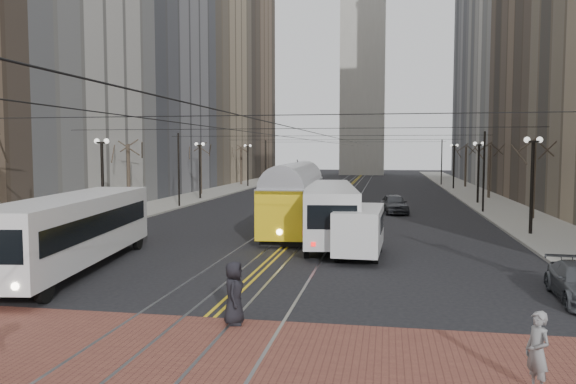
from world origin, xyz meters
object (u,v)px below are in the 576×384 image
at_px(sedan_grey, 394,204).
at_px(transit_bus, 73,234).
at_px(streetcar, 295,204).
at_px(cargo_van, 359,232).
at_px(clock_tower, 364,0).
at_px(rear_bus, 329,214).
at_px(pedestrian_a, 234,293).
at_px(pedestrian_b, 537,352).

bearing_deg(sedan_grey, transit_bus, -128.35).
relative_size(streetcar, cargo_van, 2.63).
height_order(clock_tower, transit_bus, clock_tower).
xyz_separation_m(rear_bus, sedan_grey, (3.73, 15.00, -0.79)).
xyz_separation_m(transit_bus, sedan_grey, (13.60, 24.35, -0.80)).
relative_size(streetcar, sedan_grey, 3.08).
height_order(streetcar, pedestrian_a, streetcar).
bearing_deg(pedestrian_a, rear_bus, -11.93).
xyz_separation_m(transit_bus, rear_bus, (9.87, 9.35, -0.00)).
distance_m(sedan_grey, pedestrian_a, 30.69).
xyz_separation_m(cargo_van, sedan_grey, (1.84, 19.17, -0.40)).
distance_m(streetcar, pedestrian_b, 24.56).
distance_m(streetcar, pedestrian_a, 19.54).
relative_size(clock_tower, cargo_van, 12.36).
height_order(streetcar, sedan_grey, streetcar).
height_order(streetcar, pedestrian_b, streetcar).
relative_size(rear_bus, pedestrian_a, 6.47).
height_order(clock_tower, pedestrian_a, clock_tower).
xyz_separation_m(rear_bus, cargo_van, (1.89, -4.16, -0.39)).
distance_m(transit_bus, pedestrian_b, 18.70).
relative_size(streetcar, pedestrian_b, 8.08).
bearing_deg(cargo_van, clock_tower, 94.56).
distance_m(transit_bus, pedestrian_a, 10.54).
distance_m(clock_tower, sedan_grey, 81.43).
distance_m(clock_tower, streetcar, 90.76).
height_order(rear_bus, sedan_grey, rear_bus).
bearing_deg(sedan_grey, cargo_van, -104.64).
bearing_deg(pedestrian_b, transit_bus, -144.47).
bearing_deg(rear_bus, cargo_van, -72.79).
bearing_deg(pedestrian_a, pedestrian_b, -121.78).
distance_m(streetcar, cargo_van, 9.49).
xyz_separation_m(clock_tower, pedestrian_b, (8.43, -106.89, -35.08)).
distance_m(transit_bus, rear_bus, 13.59).
bearing_deg(clock_tower, pedestrian_a, -89.49).
height_order(transit_bus, pedestrian_a, transit_bus).
relative_size(rear_bus, sedan_grey, 2.64).
xyz_separation_m(clock_tower, rear_bus, (2.11, -88.20, -34.39)).
bearing_deg(transit_bus, sedan_grey, 52.91).
height_order(clock_tower, streetcar, clock_tower).
relative_size(cargo_van, sedan_grey, 1.17).
height_order(transit_bus, sedan_grey, transit_bus).
xyz_separation_m(clock_tower, pedestrian_a, (0.92, -103.50, -35.02)).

